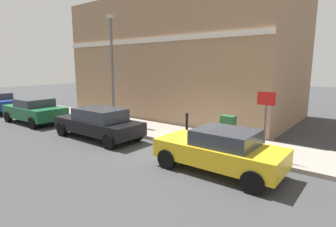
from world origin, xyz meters
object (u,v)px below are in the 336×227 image
(car_black, at_px, (99,123))
(car_green, at_px, (35,110))
(lamppost, at_px, (112,65))
(car_yellow, at_px, (220,150))
(bollard_near_cabinet, at_px, (187,123))
(utility_cabinet, at_px, (228,131))
(street_sign, at_px, (265,115))

(car_black, bearing_deg, car_green, 1.10)
(lamppost, bearing_deg, car_green, 120.19)
(car_yellow, height_order, lamppost, lamppost)
(car_black, xyz_separation_m, bollard_near_cabinet, (2.47, -3.12, -0.03))
(car_black, distance_m, lamppost, 3.76)
(car_black, xyz_separation_m, lamppost, (2.25, 1.57, 2.57))
(utility_cabinet, height_order, street_sign, street_sign)
(car_black, height_order, utility_cabinet, car_black)
(street_sign, bearing_deg, car_black, 102.36)
(bollard_near_cabinet, height_order, lamppost, lamppost)
(car_yellow, relative_size, car_black, 0.87)
(lamppost, bearing_deg, utility_cabinet, -88.97)
(car_yellow, bearing_deg, utility_cabinet, -69.34)
(car_yellow, distance_m, utility_cabinet, 2.69)
(car_black, distance_m, street_sign, 7.13)
(car_yellow, relative_size, bollard_near_cabinet, 3.77)
(car_yellow, xyz_separation_m, car_green, (0.02, 11.78, 0.02))
(utility_cabinet, bearing_deg, car_yellow, -159.43)
(car_yellow, height_order, street_sign, street_sign)
(lamppost, bearing_deg, street_sign, -94.95)
(car_green, bearing_deg, bollard_near_cabinet, -164.64)
(lamppost, bearing_deg, bollard_near_cabinet, -87.30)
(car_yellow, relative_size, lamppost, 0.68)
(street_sign, xyz_separation_m, lamppost, (0.73, 8.47, 1.64))
(car_yellow, relative_size, utility_cabinet, 3.40)
(car_yellow, bearing_deg, bollard_near_cabinet, -41.00)
(car_green, bearing_deg, car_black, -179.79)
(car_black, bearing_deg, car_yellow, 178.38)
(car_black, xyz_separation_m, street_sign, (1.51, -6.90, 0.93))
(utility_cabinet, xyz_separation_m, lamppost, (-0.12, 6.75, 2.62))
(car_green, relative_size, utility_cabinet, 3.50)
(utility_cabinet, bearing_deg, street_sign, -116.40)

